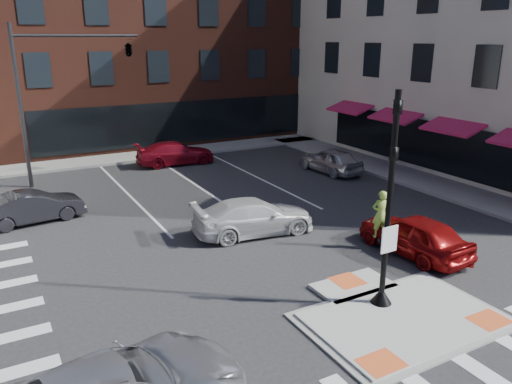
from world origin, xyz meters
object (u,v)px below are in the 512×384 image
white_pickup (254,217)px  bg_car_dark (33,207)px  red_sedan (414,234)px  bg_car_red (175,153)px  cyclist (380,229)px  bg_car_silver (330,160)px

white_pickup → bg_car_dark: size_ratio=1.20×
white_pickup → bg_car_dark: 9.18m
red_sedan → bg_car_red: (-2.85, 16.40, -0.04)m
white_pickup → bg_car_dark: bearing=60.3°
red_sedan → cyclist: 1.20m
bg_car_dark → red_sedan: bearing=-137.8°
bg_car_dark → cyclist: 13.89m
bg_car_dark → bg_car_red: bg_car_red is taller
white_pickup → bg_car_silver: bg_car_silver is taller
bg_car_dark → bg_car_red: (8.54, 6.53, 0.02)m
red_sedan → bg_car_dark: (-11.39, 9.87, -0.07)m
bg_car_silver → cyclist: (-4.92, -9.47, 0.04)m
bg_car_silver → cyclist: size_ratio=1.87×
red_sedan → bg_car_dark: bearing=-43.6°
white_pickup → cyclist: bearing=-129.8°
bg_car_dark → bg_car_red: size_ratio=0.85×
white_pickup → cyclist: (3.26, -3.47, 0.05)m
red_sedan → cyclist: cyclist is taller
red_sedan → bg_car_dark: 15.07m
white_pickup → bg_car_silver: 10.14m
white_pickup → bg_car_red: bearing=1.4°
red_sedan → white_pickup: size_ratio=0.89×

